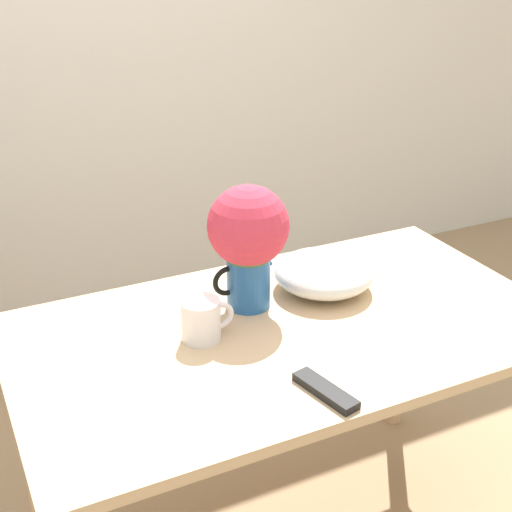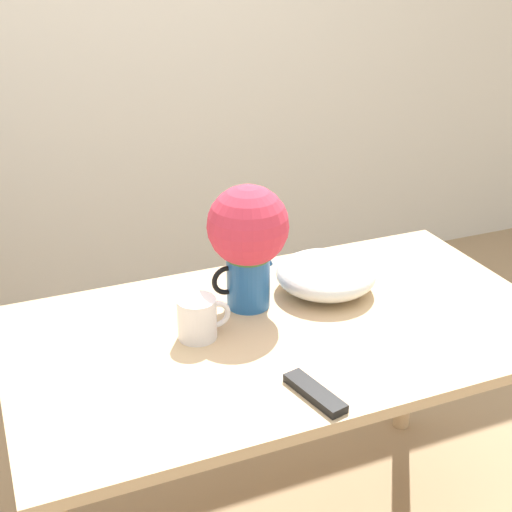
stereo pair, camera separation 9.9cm
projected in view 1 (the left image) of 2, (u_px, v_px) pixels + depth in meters
name	position (u px, v px, depth m)	size (l,w,h in m)	color
wall_back	(89.00, 35.00, 3.05)	(8.00, 0.05, 2.60)	silver
table	(287.00, 360.00, 1.92)	(1.44, 0.81, 0.78)	tan
flower_vase	(248.00, 237.00, 1.89)	(0.22, 0.22, 0.35)	#235B9E
coffee_mug	(202.00, 320.00, 1.79)	(0.14, 0.10, 0.11)	white
white_bowl	(324.00, 273.00, 2.04)	(0.28, 0.28, 0.10)	silver
remote_control	(325.00, 391.00, 1.60)	(0.08, 0.18, 0.02)	black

